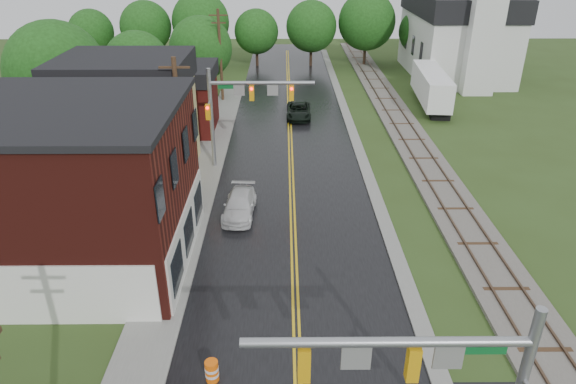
{
  "coord_description": "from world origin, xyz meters",
  "views": [
    {
      "loc": [
        -0.49,
        -7.58,
        15.08
      ],
      "look_at": [
        -0.31,
        15.71,
        3.5
      ],
      "focal_mm": 32.0,
      "sensor_mm": 36.0,
      "label": 1
    }
  ],
  "objects_px": {
    "traffic_signal_near": "(440,379)",
    "utility_pole_b": "(180,128)",
    "tree_left_c": "(139,66)",
    "suv_dark": "(299,111)",
    "semi_trailer": "(431,86)",
    "construction_barrel": "(212,371)",
    "traffic_signal_far": "(241,101)",
    "tree_left_b": "(58,73)",
    "tree_left_e": "(202,49)",
    "pickup_white": "(240,205)",
    "church": "(461,27)",
    "brick_building": "(39,187)",
    "utility_pole_c": "(220,54)"
  },
  "relations": [
    {
      "from": "church",
      "to": "semi_trailer",
      "type": "distance_m",
      "value": 13.92
    },
    {
      "from": "traffic_signal_far",
      "to": "construction_barrel",
      "type": "bearing_deg",
      "value": -89.39
    },
    {
      "from": "traffic_signal_near",
      "to": "tree_left_c",
      "type": "height_order",
      "value": "tree_left_c"
    },
    {
      "from": "tree_left_e",
      "to": "church",
      "type": "bearing_deg",
      "value": 15.2
    },
    {
      "from": "traffic_signal_near",
      "to": "tree_left_c",
      "type": "distance_m",
      "value": 41.67
    },
    {
      "from": "church",
      "to": "utility_pole_b",
      "type": "bearing_deg",
      "value": -130.18
    },
    {
      "from": "utility_pole_b",
      "to": "tree_left_b",
      "type": "relative_size",
      "value": 0.93
    },
    {
      "from": "brick_building",
      "to": "suv_dark",
      "type": "height_order",
      "value": "brick_building"
    },
    {
      "from": "semi_trailer",
      "to": "traffic_signal_far",
      "type": "bearing_deg",
      "value": -139.6
    },
    {
      "from": "tree_left_b",
      "to": "tree_left_e",
      "type": "distance_m",
      "value": 16.67
    },
    {
      "from": "semi_trailer",
      "to": "construction_barrel",
      "type": "bearing_deg",
      "value": -116.08
    },
    {
      "from": "traffic_signal_far",
      "to": "pickup_white",
      "type": "distance_m",
      "value": 8.48
    },
    {
      "from": "traffic_signal_near",
      "to": "church",
      "type": "bearing_deg",
      "value": 72.28
    },
    {
      "from": "pickup_white",
      "to": "tree_left_c",
      "type": "bearing_deg",
      "value": 120.8
    },
    {
      "from": "tree_left_b",
      "to": "church",
      "type": "bearing_deg",
      "value": 29.99
    },
    {
      "from": "tree_left_e",
      "to": "construction_barrel",
      "type": "bearing_deg",
      "value": -81.87
    },
    {
      "from": "utility_pole_b",
      "to": "pickup_white",
      "type": "height_order",
      "value": "utility_pole_b"
    },
    {
      "from": "semi_trailer",
      "to": "construction_barrel",
      "type": "relative_size",
      "value": 11.96
    },
    {
      "from": "utility_pole_b",
      "to": "tree_left_e",
      "type": "relative_size",
      "value": 1.1
    },
    {
      "from": "traffic_signal_near",
      "to": "utility_pole_c",
      "type": "bearing_deg",
      "value": 103.74
    },
    {
      "from": "suv_dark",
      "to": "tree_left_c",
      "type": "bearing_deg",
      "value": 175.16
    },
    {
      "from": "semi_trailer",
      "to": "construction_barrel",
      "type": "height_order",
      "value": "semi_trailer"
    },
    {
      "from": "utility_pole_b",
      "to": "suv_dark",
      "type": "distance_m",
      "value": 18.45
    },
    {
      "from": "traffic_signal_near",
      "to": "tree_left_b",
      "type": "bearing_deg",
      "value": 125.49
    },
    {
      "from": "utility_pole_b",
      "to": "traffic_signal_far",
      "type": "bearing_deg",
      "value": 56.32
    },
    {
      "from": "pickup_white",
      "to": "church",
      "type": "bearing_deg",
      "value": 58.69
    },
    {
      "from": "utility_pole_c",
      "to": "suv_dark",
      "type": "distance_m",
      "value": 10.38
    },
    {
      "from": "utility_pole_b",
      "to": "semi_trailer",
      "type": "height_order",
      "value": "utility_pole_b"
    },
    {
      "from": "traffic_signal_far",
      "to": "pickup_white",
      "type": "height_order",
      "value": "traffic_signal_far"
    },
    {
      "from": "utility_pole_c",
      "to": "construction_barrel",
      "type": "height_order",
      "value": "utility_pole_c"
    },
    {
      "from": "traffic_signal_near",
      "to": "construction_barrel",
      "type": "distance_m",
      "value": 9.37
    },
    {
      "from": "church",
      "to": "traffic_signal_far",
      "type": "xyz_separation_m",
      "value": [
        -23.47,
        -26.74,
        -0.86
      ]
    },
    {
      "from": "traffic_signal_far",
      "to": "suv_dark",
      "type": "bearing_deg",
      "value": 69.06
    },
    {
      "from": "traffic_signal_near",
      "to": "tree_left_c",
      "type": "relative_size",
      "value": 0.96
    },
    {
      "from": "brick_building",
      "to": "utility_pole_b",
      "type": "relative_size",
      "value": 1.59
    },
    {
      "from": "suv_dark",
      "to": "tree_left_e",
      "type": "bearing_deg",
      "value": 143.29
    },
    {
      "from": "traffic_signal_near",
      "to": "tree_left_c",
      "type": "bearing_deg",
      "value": 114.56
    },
    {
      "from": "suv_dark",
      "to": "utility_pole_b",
      "type": "bearing_deg",
      "value": -113.75
    },
    {
      "from": "traffic_signal_far",
      "to": "construction_barrel",
      "type": "xyz_separation_m",
      "value": [
        0.22,
        -20.28,
        -4.52
      ]
    },
    {
      "from": "suv_dark",
      "to": "semi_trailer",
      "type": "relative_size",
      "value": 0.44
    },
    {
      "from": "brick_building",
      "to": "suv_dark",
      "type": "xyz_separation_m",
      "value": [
        13.33,
        23.28,
        -3.49
      ]
    },
    {
      "from": "traffic_signal_near",
      "to": "utility_pole_b",
      "type": "bearing_deg",
      "value": 117.19
    },
    {
      "from": "tree_left_e",
      "to": "pickup_white",
      "type": "distance_m",
      "value": 27.1
    },
    {
      "from": "utility_pole_c",
      "to": "semi_trailer",
      "type": "xyz_separation_m",
      "value": [
        20.71,
        -2.21,
        -2.63
      ]
    },
    {
      "from": "tree_left_b",
      "to": "tree_left_c",
      "type": "xyz_separation_m",
      "value": [
        4.0,
        8.0,
        -1.21
      ]
    },
    {
      "from": "construction_barrel",
      "to": "brick_building",
      "type": "bearing_deg",
      "value": 138.1
    },
    {
      "from": "pickup_white",
      "to": "traffic_signal_near",
      "type": "bearing_deg",
      "value": -66.38
    },
    {
      "from": "utility_pole_c",
      "to": "tree_left_c",
      "type": "bearing_deg",
      "value": -149.8
    },
    {
      "from": "suv_dark",
      "to": "construction_barrel",
      "type": "bearing_deg",
      "value": -95.99
    },
    {
      "from": "traffic_signal_near",
      "to": "utility_pole_c",
      "type": "relative_size",
      "value": 0.82
    }
  ]
}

